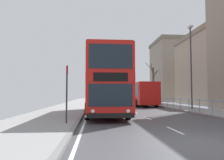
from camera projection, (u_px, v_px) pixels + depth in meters
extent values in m
cube|color=#444449|center=(204.00, 145.00, 6.90)|extent=(8.40, 140.00, 0.06)
cube|color=silver|center=(174.00, 130.00, 9.49)|extent=(0.12, 2.00, 0.00)
cube|color=silver|center=(148.00, 118.00, 14.26)|extent=(0.12, 2.00, 0.00)
cube|color=silver|center=(135.00, 112.00, 19.04)|extent=(0.12, 2.00, 0.00)
cube|color=silver|center=(127.00, 109.00, 23.82)|extent=(0.12, 2.00, 0.00)
cube|color=silver|center=(122.00, 106.00, 28.59)|extent=(0.12, 2.00, 0.00)
cube|color=silver|center=(118.00, 104.00, 33.37)|extent=(0.12, 2.00, 0.00)
cube|color=silver|center=(115.00, 103.00, 38.15)|extent=(0.12, 2.00, 0.00)
cube|color=silver|center=(113.00, 102.00, 42.92)|extent=(0.12, 2.00, 0.00)
cube|color=silver|center=(111.00, 101.00, 47.70)|extent=(0.12, 2.00, 0.00)
cube|color=silver|center=(110.00, 101.00, 52.48)|extent=(0.12, 2.00, 0.00)
cube|color=silver|center=(108.00, 100.00, 57.25)|extent=(0.12, 2.00, 0.00)
cube|color=silver|center=(76.00, 146.00, 6.60)|extent=(0.12, 133.00, 0.00)
cube|color=gray|center=(64.00, 144.00, 6.58)|extent=(0.20, 140.00, 0.14)
cube|color=red|center=(105.00, 98.00, 16.51)|extent=(2.65, 10.38, 1.83)
cube|color=red|center=(105.00, 82.00, 16.59)|extent=(2.66, 10.43, 0.48)
cube|color=red|center=(105.00, 68.00, 16.65)|extent=(2.65, 10.38, 1.67)
cube|color=#A91511|center=(105.00, 56.00, 16.71)|extent=(2.57, 10.07, 0.08)
cube|color=#19232D|center=(111.00, 95.00, 11.36)|extent=(2.26, 0.05, 1.17)
cube|color=black|center=(111.00, 77.00, 11.42)|extent=(1.80, 0.04, 0.46)
cube|color=#19232D|center=(111.00, 56.00, 11.49)|extent=(2.26, 0.05, 1.27)
cube|color=black|center=(111.00, 116.00, 11.29)|extent=(2.44, 0.10, 0.24)
cube|color=white|center=(105.00, 109.00, 16.46)|extent=(2.67, 10.43, 0.10)
cube|color=#19232D|center=(122.00, 94.00, 16.89)|extent=(0.08, 8.08, 0.95)
cube|color=#19232D|center=(122.00, 67.00, 16.77)|extent=(0.09, 9.32, 1.00)
cube|color=#19232D|center=(88.00, 94.00, 16.68)|extent=(0.08, 8.08, 0.95)
cube|color=#19232D|center=(88.00, 67.00, 16.55)|extent=(0.09, 9.32, 1.00)
sphere|color=white|center=(128.00, 111.00, 11.37)|extent=(0.20, 0.20, 0.20)
sphere|color=white|center=(93.00, 111.00, 11.22)|extent=(0.20, 0.20, 0.20)
cube|color=#19232D|center=(131.00, 101.00, 12.80)|extent=(0.03, 0.90, 1.57)
cylinder|color=black|center=(128.00, 111.00, 13.60)|extent=(0.31, 1.04, 1.04)
cylinder|color=black|center=(87.00, 111.00, 13.40)|extent=(0.31, 1.04, 1.04)
cylinder|color=black|center=(117.00, 106.00, 19.83)|extent=(0.31, 1.04, 1.04)
cylinder|color=black|center=(89.00, 106.00, 19.62)|extent=(0.31, 1.04, 1.04)
cube|color=red|center=(141.00, 93.00, 29.23)|extent=(2.51, 9.29, 2.63)
cube|color=#19232D|center=(132.00, 91.00, 29.15)|extent=(0.09, 7.88, 1.26)
cube|color=#19232D|center=(150.00, 91.00, 29.35)|extent=(0.09, 7.88, 1.26)
cube|color=#19232D|center=(135.00, 92.00, 33.87)|extent=(2.09, 0.05, 1.58)
cylinder|color=black|center=(129.00, 102.00, 31.68)|extent=(0.29, 0.96, 0.96)
cylinder|color=black|center=(145.00, 102.00, 31.87)|extent=(0.29, 0.96, 0.96)
cylinder|color=black|center=(137.00, 103.00, 26.24)|extent=(0.29, 0.96, 0.96)
cylinder|color=black|center=(156.00, 103.00, 26.43)|extent=(0.29, 0.96, 0.96)
cylinder|color=#598CC6|center=(212.00, 108.00, 14.88)|extent=(0.05, 0.05, 1.00)
cylinder|color=#598CC6|center=(199.00, 106.00, 16.74)|extent=(0.05, 0.05, 1.00)
cylinder|color=#598CC6|center=(189.00, 105.00, 18.60)|extent=(0.05, 0.05, 1.00)
cylinder|color=#598CC6|center=(180.00, 104.00, 20.46)|extent=(0.05, 0.05, 1.00)
cylinder|color=#598CC6|center=(173.00, 103.00, 22.33)|extent=(0.05, 0.05, 1.00)
cylinder|color=#598CC6|center=(167.00, 102.00, 24.19)|extent=(0.05, 0.05, 1.00)
cylinder|color=#598CC6|center=(162.00, 102.00, 26.05)|extent=(0.05, 0.05, 1.00)
cylinder|color=#598CC6|center=(158.00, 101.00, 27.91)|extent=(0.05, 0.05, 1.00)
cylinder|color=#598CC6|center=(154.00, 101.00, 29.78)|extent=(0.05, 0.05, 1.00)
cylinder|color=#598CC6|center=(150.00, 101.00, 31.64)|extent=(0.05, 0.05, 1.00)
cylinder|color=#598CC6|center=(147.00, 100.00, 33.50)|extent=(0.05, 0.05, 1.00)
cylinder|color=#598CC6|center=(189.00, 100.00, 18.63)|extent=(0.04, 29.94, 0.04)
cylinder|color=#598CC6|center=(189.00, 104.00, 18.61)|extent=(0.04, 29.94, 0.04)
cylinder|color=#2D2D33|center=(67.00, 94.00, 10.82)|extent=(0.08, 0.08, 2.79)
cube|color=red|center=(67.00, 70.00, 10.92)|extent=(0.04, 0.44, 0.36)
cylinder|color=#38383D|center=(191.00, 68.00, 20.98)|extent=(0.14, 0.14, 7.69)
cube|color=#B2B2AD|center=(190.00, 27.00, 21.23)|extent=(0.28, 0.60, 0.20)
cylinder|color=brown|center=(153.00, 85.00, 36.93)|extent=(0.29, 0.29, 5.81)
cylinder|color=brown|center=(152.00, 70.00, 36.54)|extent=(0.74, 1.16, 2.01)
cylinder|color=brown|center=(151.00, 70.00, 37.46)|extent=(0.52, 0.85, 1.65)
cylinder|color=brown|center=(152.00, 68.00, 36.51)|extent=(0.82, 1.25, 1.42)
cylinder|color=brown|center=(155.00, 73.00, 36.57)|extent=(0.51, 1.07, 0.58)
cylinder|color=brown|center=(155.00, 75.00, 36.45)|extent=(0.44, 1.30, 1.30)
cylinder|color=brown|center=(156.00, 73.00, 36.98)|extent=(1.05, 0.31, 1.25)
cylinder|color=brown|center=(149.00, 67.00, 37.32)|extent=(1.24, 0.58, 1.43)
cube|color=gray|center=(215.00, 71.00, 34.06)|extent=(8.50, 11.61, 10.03)
cube|color=slate|center=(214.00, 37.00, 34.41)|extent=(8.84, 12.07, 0.70)
cube|color=gray|center=(175.00, 72.00, 49.87)|extent=(9.01, 10.58, 12.80)
cube|color=#6D6357|center=(175.00, 43.00, 50.30)|extent=(9.37, 11.00, 0.70)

